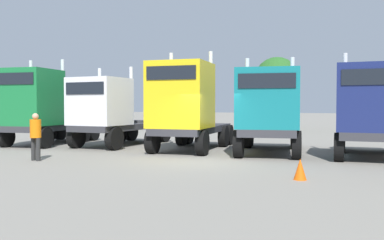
# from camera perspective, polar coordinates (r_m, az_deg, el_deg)

# --- Properties ---
(ground) EXTENTS (200.00, 200.00, 0.00)m
(ground) POSITION_cam_1_polar(r_m,az_deg,el_deg) (15.58, 1.45, -5.58)
(ground) COLOR gray
(semi_truck_green) EXTENTS (3.12, 6.14, 4.42)m
(semi_truck_green) POSITION_cam_1_polar(r_m,az_deg,el_deg) (22.62, -20.20, 1.70)
(semi_truck_green) COLOR #333338
(semi_truck_green) RESTS_ON ground
(semi_truck_white) EXTENTS (2.86, 6.18, 3.95)m
(semi_truck_white) POSITION_cam_1_polar(r_m,az_deg,el_deg) (21.06, -11.16, 1.12)
(semi_truck_white) COLOR #333338
(semi_truck_white) RESTS_ON ground
(semi_truck_yellow) EXTENTS (2.94, 6.30, 4.48)m
(semi_truck_yellow) POSITION_cam_1_polar(r_m,az_deg,el_deg) (18.50, -0.92, 1.89)
(semi_truck_yellow) COLOR #333338
(semi_truck_yellow) RESTS_ON ground
(semi_truck_teal) EXTENTS (3.44, 6.58, 4.09)m
(semi_truck_teal) POSITION_cam_1_polar(r_m,az_deg,el_deg) (17.62, 10.36, 1.26)
(semi_truck_teal) COLOR #333338
(semi_truck_teal) RESTS_ON ground
(semi_truck_navy) EXTENTS (2.64, 5.79, 4.15)m
(semi_truck_navy) POSITION_cam_1_polar(r_m,az_deg,el_deg) (17.31, 23.13, 1.20)
(semi_truck_navy) COLOR #333338
(semi_truck_navy) RESTS_ON ground
(visitor_in_hivis) EXTENTS (0.47, 0.47, 1.77)m
(visitor_in_hivis) POSITION_cam_1_polar(r_m,az_deg,el_deg) (16.60, -20.47, -1.68)
(visitor_in_hivis) COLOR #292929
(visitor_in_hivis) RESTS_ON ground
(traffic_cone_far) EXTENTS (0.36, 0.36, 0.59)m
(traffic_cone_far) POSITION_cam_1_polar(r_m,az_deg,el_deg) (12.03, 14.47, -6.49)
(traffic_cone_far) COLOR #F2590C
(traffic_cone_far) RESTS_ON ground
(oak_far_left) EXTENTS (3.39, 3.39, 5.47)m
(oak_far_left) POSITION_cam_1_polar(r_m,az_deg,el_deg) (37.93, -3.40, 4.58)
(oak_far_left) COLOR #4C3823
(oak_far_left) RESTS_ON ground
(oak_far_centre) EXTENTS (3.68, 3.68, 6.04)m
(oak_far_centre) POSITION_cam_1_polar(r_m,az_deg,el_deg) (35.49, 11.42, 5.40)
(oak_far_centre) COLOR #4C3823
(oak_far_centre) RESTS_ON ground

